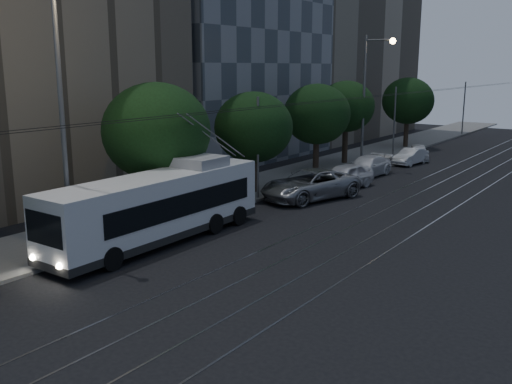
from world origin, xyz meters
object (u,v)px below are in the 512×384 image
object	(u,v)px
car_white_d	(418,152)
car_white_b	(367,166)
streetlamp_near	(67,89)
pickup_silver	(310,185)
trolleybus	(160,206)
car_white_c	(410,157)
car_white_a	(344,176)
streetlamp_far	(369,89)

from	to	relation	value
car_white_d	car_white_b	bearing A→B (deg)	-116.70
streetlamp_near	pickup_silver	bearing A→B (deg)	80.71
trolleybus	streetlamp_near	distance (m)	6.40
car_white_b	car_white_c	distance (m)	6.78
car_white_b	streetlamp_near	size ratio (longest dim) A/B	0.43
pickup_silver	car_white_a	world-z (taller)	pickup_silver
trolleybus	car_white_d	world-z (taller)	trolleybus
pickup_silver	streetlamp_far	world-z (taller)	streetlamp_far
pickup_silver	car_white_a	size ratio (longest dim) A/B	1.35
pickup_silver	car_white_a	distance (m)	3.85
streetlamp_near	streetlamp_far	distance (m)	26.20
car_white_a	streetlamp_near	distance (m)	19.62
car_white_d	streetlamp_far	world-z (taller)	streetlamp_far
car_white_b	streetlamp_near	xyz separation A→B (m)	(-2.02, -23.17, 6.09)
pickup_silver	car_white_d	bearing A→B (deg)	107.11
car_white_a	streetlamp_far	world-z (taller)	streetlamp_far
car_white_c	car_white_a	bearing A→B (deg)	-83.32
trolleybus	car_white_a	distance (m)	15.05
car_white_d	streetlamp_near	world-z (taller)	streetlamp_near
streetlamp_near	car_white_d	bearing A→B (deg)	85.80
streetlamp_far	pickup_silver	bearing A→B (deg)	-81.06
trolleybus	streetlamp_far	size ratio (longest dim) A/B	1.19
streetlamp_far	trolleybus	bearing A→B (deg)	-88.26
car_white_a	car_white_b	bearing A→B (deg)	106.20
car_white_b	pickup_silver	bearing A→B (deg)	-83.91
car_white_a	car_white_c	distance (m)	11.43
pickup_silver	car_white_a	xyz separation A→B (m)	(0.27, 3.84, -0.08)
trolleybus	streetlamp_near	bearing A→B (deg)	-110.32
car_white_c	streetlamp_far	world-z (taller)	streetlamp_far
trolleybus	streetlamp_near	xyz separation A→B (m)	(-1.27, -3.52, 5.19)
trolleybus	pickup_silver	xyz separation A→B (m)	(1.13, 11.12, -0.75)
streetlamp_near	streetlamp_far	xyz separation A→B (m)	(0.58, 26.18, -0.80)
car_white_b	car_white_d	size ratio (longest dim) A/B	1.27
trolleybus	car_white_b	distance (m)	19.69
streetlamp_far	car_white_b	bearing A→B (deg)	-64.48
car_white_b	streetlamp_near	distance (m)	24.04
car_white_c	car_white_d	distance (m)	2.53
pickup_silver	car_white_b	size ratio (longest dim) A/B	1.28
car_white_d	streetlamp_near	size ratio (longest dim) A/B	0.34
car_white_c	trolleybus	bearing A→B (deg)	-86.36
streetlamp_near	streetlamp_far	bearing A→B (deg)	88.73
car_white_d	streetlamp_far	size ratio (longest dim) A/B	0.39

